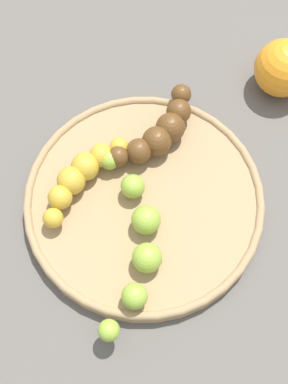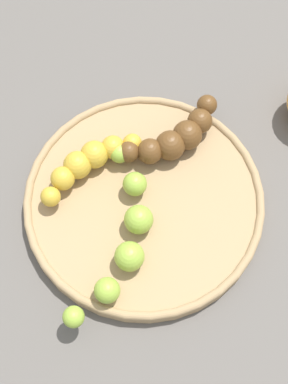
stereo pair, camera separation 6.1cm
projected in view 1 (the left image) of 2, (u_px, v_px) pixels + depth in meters
The scene contains 6 objects.
ground_plane at pixel (144, 204), 0.65m from camera, with size 2.40×2.40×0.00m, color #56514C.
fruit_bowl at pixel (144, 201), 0.64m from camera, with size 0.29×0.29×0.02m.
banana_green at pixel (136, 239), 0.59m from camera, with size 0.22×0.10×0.03m.
banana_overripe at pixel (160, 132), 0.65m from camera, with size 0.09×0.13×0.04m.
banana_spotted at pixel (81, 176), 0.63m from camera, with size 0.09×0.12×0.03m.
orange_fruit at pixel (283, 68), 0.69m from camera, with size 0.08×0.08×0.08m, color orange.
Camera 1 is at (-0.24, 0.07, 0.60)m, focal length 49.36 mm.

